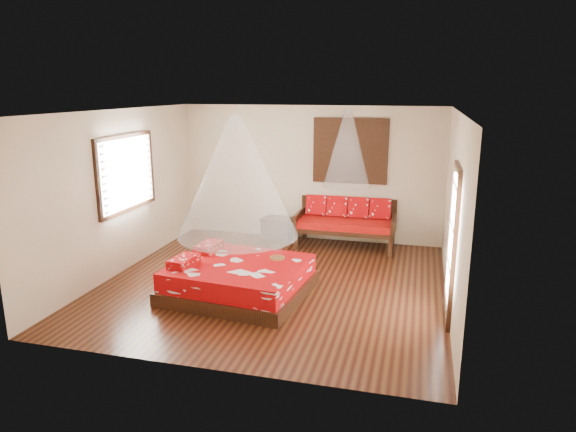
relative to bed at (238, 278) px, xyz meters
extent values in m
cube|color=black|center=(0.41, 0.56, -0.26)|extent=(5.50, 5.50, 0.02)
cube|color=white|center=(0.41, 0.56, 2.56)|extent=(5.50, 5.50, 0.02)
cube|color=#C3B38E|center=(-2.35, 0.56, 1.15)|extent=(0.02, 5.50, 2.80)
cube|color=#C3B38E|center=(3.17, 0.56, 1.15)|extent=(0.02, 5.50, 2.80)
cube|color=#C3B38E|center=(0.41, 3.32, 1.15)|extent=(5.50, 0.02, 2.80)
cube|color=#C3B38E|center=(0.41, -2.20, 1.15)|extent=(5.50, 0.02, 2.80)
cube|color=black|center=(0.02, 0.00, -0.15)|extent=(2.22, 2.05, 0.20)
cube|color=#A80508|center=(0.02, 0.00, 0.10)|extent=(2.11, 1.94, 0.30)
cube|color=#A80508|center=(-0.77, -0.31, 0.32)|extent=(0.35, 0.56, 0.14)
cube|color=#A80508|center=(-0.69, 0.46, 0.32)|extent=(0.35, 0.56, 0.14)
cube|color=black|center=(0.32, 2.48, -0.04)|extent=(0.08, 0.08, 0.42)
cube|color=black|center=(2.18, 2.48, -0.04)|extent=(0.08, 0.08, 0.42)
cube|color=black|center=(0.32, 3.23, -0.04)|extent=(0.08, 0.08, 0.42)
cube|color=black|center=(2.18, 3.23, -0.04)|extent=(0.08, 0.08, 0.42)
cube|color=black|center=(1.25, 2.86, 0.13)|extent=(1.97, 0.88, 0.08)
cube|color=#920805|center=(1.25, 2.86, 0.24)|extent=(1.91, 0.82, 0.14)
cube|color=black|center=(1.25, 3.25, 0.42)|extent=(1.97, 0.06, 0.55)
cube|color=black|center=(0.30, 2.86, 0.29)|extent=(0.06, 0.88, 0.30)
cube|color=black|center=(2.20, 2.86, 0.29)|extent=(0.06, 0.88, 0.30)
cube|color=#A80508|center=(0.59, 3.13, 0.52)|extent=(0.42, 0.20, 0.43)
cube|color=#A80508|center=(1.03, 3.13, 0.52)|extent=(0.42, 0.20, 0.43)
cube|color=#A80508|center=(1.47, 3.13, 0.52)|extent=(0.42, 0.20, 0.43)
cube|color=#A80508|center=(1.91, 3.13, 0.52)|extent=(0.42, 0.20, 0.43)
cube|color=black|center=(-0.19, 3.01, -0.04)|extent=(0.71, 0.56, 0.42)
cube|color=black|center=(-0.19, 3.01, 0.19)|extent=(0.75, 0.61, 0.05)
cube|color=black|center=(1.25, 3.28, 1.65)|extent=(1.52, 0.06, 1.32)
cube|color=black|center=(1.25, 3.27, 1.65)|extent=(1.35, 0.04, 1.10)
cube|color=black|center=(-2.31, 0.76, 1.45)|extent=(0.08, 1.74, 1.34)
cube|color=white|center=(-2.27, 0.76, 1.45)|extent=(0.04, 1.54, 1.10)
cube|color=black|center=(3.13, -0.04, 0.80)|extent=(0.08, 1.02, 2.16)
cube|color=white|center=(3.11, -0.04, 0.90)|extent=(0.03, 0.82, 1.70)
cylinder|color=brown|center=(0.53, 0.37, 0.26)|extent=(0.24, 0.24, 0.03)
cone|color=white|center=(0.02, 0.00, 1.60)|extent=(1.82, 1.82, 1.80)
cone|color=white|center=(1.25, 2.81, 1.75)|extent=(0.91, 0.91, 1.50)
camera|label=1|loc=(2.65, -7.09, 2.90)|focal=32.00mm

